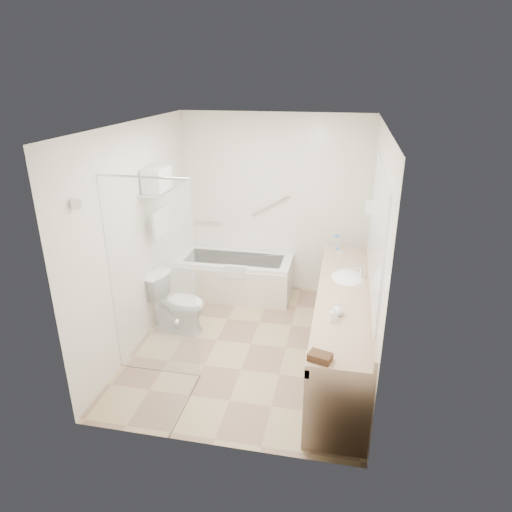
% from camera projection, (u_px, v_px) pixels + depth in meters
% --- Properties ---
extents(floor, '(3.20, 3.20, 0.00)m').
position_uv_depth(floor, '(251.00, 344.00, 5.38)').
color(floor, tan).
rests_on(floor, ground).
extents(ceiling, '(2.60, 3.20, 0.10)m').
position_uv_depth(ceiling, '(250.00, 125.00, 4.44)').
color(ceiling, white).
rests_on(ceiling, wall_back).
extents(wall_back, '(2.60, 0.10, 2.50)m').
position_uv_depth(wall_back, '(274.00, 205.00, 6.36)').
color(wall_back, silver).
rests_on(wall_back, ground).
extents(wall_front, '(2.60, 0.10, 2.50)m').
position_uv_depth(wall_front, '(207.00, 318.00, 3.45)').
color(wall_front, silver).
rests_on(wall_front, ground).
extents(wall_left, '(0.10, 3.20, 2.50)m').
position_uv_depth(wall_left, '(138.00, 237.00, 5.14)').
color(wall_left, silver).
rests_on(wall_left, ground).
extents(wall_right, '(0.10, 3.20, 2.50)m').
position_uv_depth(wall_right, '(374.00, 254.00, 4.67)').
color(wall_right, silver).
rests_on(wall_right, ground).
extents(bathtub, '(1.60, 0.73, 0.59)m').
position_uv_depth(bathtub, '(235.00, 276.00, 6.49)').
color(bathtub, white).
rests_on(bathtub, floor).
extents(grab_bar_short, '(0.40, 0.03, 0.03)m').
position_uv_depth(grab_bar_short, '(209.00, 222.00, 6.61)').
color(grab_bar_short, silver).
rests_on(grab_bar_short, wall_back).
extents(grab_bar_long, '(0.53, 0.03, 0.33)m').
position_uv_depth(grab_bar_long, '(270.00, 206.00, 6.33)').
color(grab_bar_long, silver).
rests_on(grab_bar_long, wall_back).
extents(shower_enclosure, '(0.96, 0.91, 2.11)m').
position_uv_depth(shower_enclosure, '(164.00, 293.00, 4.25)').
color(shower_enclosure, silver).
rests_on(shower_enclosure, floor).
extents(towel_shelf, '(0.24, 0.55, 0.81)m').
position_uv_depth(towel_shelf, '(157.00, 186.00, 5.25)').
color(towel_shelf, silver).
rests_on(towel_shelf, wall_left).
extents(vanity_counter, '(0.55, 2.70, 0.95)m').
position_uv_depth(vanity_counter, '(343.00, 310.00, 4.81)').
color(vanity_counter, tan).
rests_on(vanity_counter, floor).
extents(sink, '(0.40, 0.52, 0.14)m').
position_uv_depth(sink, '(347.00, 279.00, 5.10)').
color(sink, white).
rests_on(sink, vanity_counter).
extents(faucet, '(0.03, 0.03, 0.14)m').
position_uv_depth(faucet, '(361.00, 272.00, 5.04)').
color(faucet, silver).
rests_on(faucet, vanity_counter).
extents(mirror, '(0.02, 2.00, 1.20)m').
position_uv_depth(mirror, '(377.00, 231.00, 4.42)').
color(mirror, silver).
rests_on(mirror, wall_right).
extents(hairdryer_unit, '(0.08, 0.10, 0.18)m').
position_uv_depth(hairdryer_unit, '(368.00, 207.00, 5.56)').
color(hairdryer_unit, silver).
rests_on(hairdryer_unit, wall_right).
extents(toilet, '(0.78, 0.54, 0.70)m').
position_uv_depth(toilet, '(178.00, 303.00, 5.58)').
color(toilet, white).
rests_on(toilet, floor).
extents(amenity_basket, '(0.21, 0.17, 0.06)m').
position_uv_depth(amenity_basket, '(320.00, 357.00, 3.62)').
color(amenity_basket, '#412B17').
rests_on(amenity_basket, vanity_counter).
extents(soap_bottle_a, '(0.10, 0.16, 0.07)m').
position_uv_depth(soap_bottle_a, '(333.00, 318.00, 4.18)').
color(soap_bottle_a, silver).
rests_on(soap_bottle_a, vanity_counter).
extents(soap_bottle_b, '(0.14, 0.16, 0.10)m').
position_uv_depth(soap_bottle_b, '(338.00, 310.00, 4.28)').
color(soap_bottle_b, silver).
rests_on(soap_bottle_b, vanity_counter).
extents(water_bottle_left, '(0.06, 0.06, 0.20)m').
position_uv_depth(water_bottle_left, '(337.00, 256.00, 5.41)').
color(water_bottle_left, silver).
rests_on(water_bottle_left, vanity_counter).
extents(water_bottle_mid, '(0.06, 0.06, 0.19)m').
position_uv_depth(water_bottle_mid, '(338.00, 243.00, 5.86)').
color(water_bottle_mid, silver).
rests_on(water_bottle_mid, vanity_counter).
extents(water_bottle_right, '(0.06, 0.06, 0.19)m').
position_uv_depth(water_bottle_right, '(335.00, 243.00, 5.87)').
color(water_bottle_right, silver).
rests_on(water_bottle_right, vanity_counter).
extents(drinking_glass_near, '(0.08, 0.08, 0.09)m').
position_uv_depth(drinking_glass_near, '(333.00, 253.00, 5.65)').
color(drinking_glass_near, silver).
rests_on(drinking_glass_near, vanity_counter).
extents(drinking_glass_far, '(0.07, 0.07, 0.08)m').
position_uv_depth(drinking_glass_far, '(341.00, 255.00, 5.59)').
color(drinking_glass_far, silver).
rests_on(drinking_glass_far, vanity_counter).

